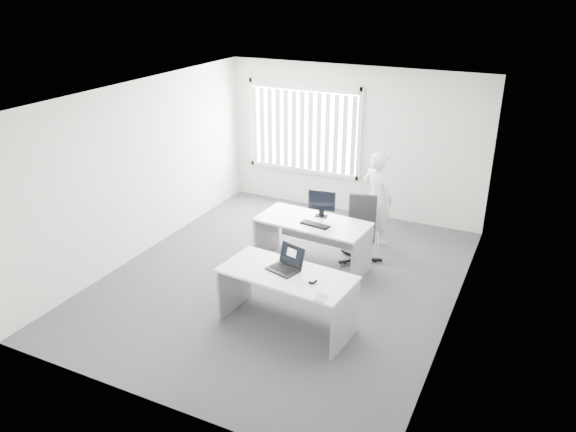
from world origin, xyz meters
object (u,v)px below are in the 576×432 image
at_px(desk_far, 312,234).
at_px(office_chair, 360,240).
at_px(laptop, 283,260).
at_px(person, 377,198).
at_px(monitor, 322,204).
at_px(desk_near, 287,288).

height_order(desk_far, office_chair, office_chair).
xyz_separation_m(desk_far, laptop, (0.29, -1.62, 0.37)).
distance_m(desk_far, laptop, 1.68).
xyz_separation_m(desk_far, person, (0.62, 1.29, 0.25)).
height_order(office_chair, laptop, laptop).
distance_m(desk_far, office_chair, 0.86).
bearing_deg(laptop, desk_far, 117.39).
bearing_deg(monitor, person, 54.21).
distance_m(desk_near, desk_far, 1.69).
xyz_separation_m(desk_near, office_chair, (0.24, 2.22, -0.23)).
bearing_deg(person, desk_near, 106.15).
xyz_separation_m(person, monitor, (-0.57, -1.07, 0.19)).
bearing_deg(desk_near, desk_far, 107.37).
bearing_deg(office_chair, person, 74.32).
relative_size(desk_near, laptop, 4.56).
xyz_separation_m(desk_near, person, (0.26, 2.95, 0.25)).
xyz_separation_m(desk_near, monitor, (-0.30, 1.87, 0.43)).
bearing_deg(desk_far, office_chair, 47.04).
relative_size(person, laptop, 4.17).
height_order(laptop, monitor, monitor).
distance_m(desk_near, office_chair, 2.24).
xyz_separation_m(office_chair, monitor, (-0.55, -0.34, 0.67)).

